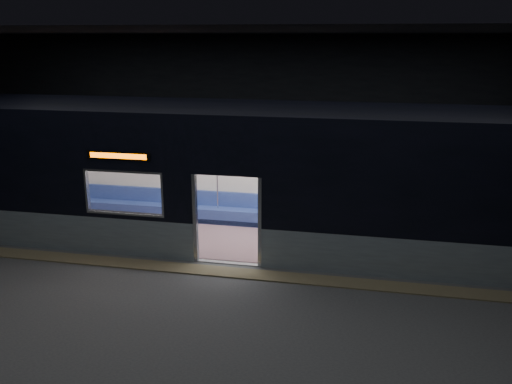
% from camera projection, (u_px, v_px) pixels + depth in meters
% --- Properties ---
extents(station_floor, '(24.00, 14.00, 0.01)m').
position_uv_depth(station_floor, '(215.00, 284.00, 11.24)').
color(station_floor, '#47494C').
rests_on(station_floor, ground).
extents(station_envelope, '(24.00, 14.00, 5.00)m').
position_uv_depth(station_envelope, '(211.00, 106.00, 10.22)').
color(station_envelope, black).
rests_on(station_envelope, station_floor).
extents(tactile_strip, '(22.80, 0.50, 0.03)m').
position_uv_depth(tactile_strip, '(222.00, 272.00, 11.75)').
color(tactile_strip, '#8C7F59').
rests_on(tactile_strip, station_floor).
extents(metro_car, '(18.00, 3.04, 3.35)m').
position_uv_depth(metro_car, '(242.00, 169.00, 13.12)').
color(metro_car, '#92A5AE').
rests_on(metro_car, station_floor).
extents(passenger, '(0.41, 0.70, 1.40)m').
position_uv_depth(passenger, '(315.00, 202.00, 14.02)').
color(passenger, black).
rests_on(passenger, metro_car).
extents(handbag, '(0.34, 0.32, 0.14)m').
position_uv_depth(handbag, '(314.00, 209.00, 13.84)').
color(handbag, black).
rests_on(handbag, passenger).
extents(transit_map, '(1.07, 0.03, 0.69)m').
position_uv_depth(transit_map, '(303.00, 172.00, 14.19)').
color(transit_map, white).
rests_on(transit_map, metro_car).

